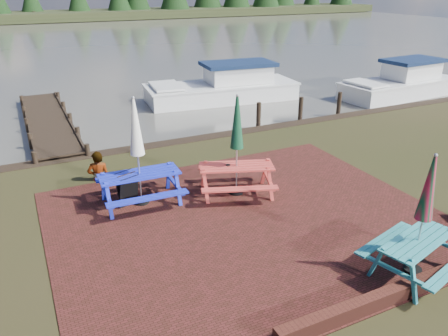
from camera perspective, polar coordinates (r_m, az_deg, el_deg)
ground at (r=9.75m, az=6.12°, el=-9.56°), size 120.00×120.00×0.00m
paving at (r=10.48m, az=3.25°, el=-6.88°), size 9.00×7.50×0.02m
brick_wall at (r=9.48m, az=25.61°, el=-12.00°), size 6.21×1.79×0.30m
water at (r=44.43m, az=-20.54°, el=15.03°), size 120.00×60.00×0.02m
picnic_table_teal at (r=9.09m, az=24.18°, el=-7.92°), size 2.13×1.99×2.47m
picnic_table_red at (r=11.38m, az=1.66°, el=0.91°), size 2.40×2.28×2.68m
picnic_table_blue at (r=11.05m, az=-11.05°, el=-0.08°), size 2.05×1.84×2.76m
chalkboard at (r=11.26m, az=-12.49°, el=-2.72°), size 0.56×0.65×0.84m
jetty at (r=18.91m, az=-21.94°, el=5.74°), size 1.76×9.08×1.00m
boat_near at (r=21.82m, az=0.09°, el=10.36°), size 7.61×3.29×2.00m
boat_far at (r=24.32m, az=22.13°, el=10.04°), size 6.65×2.75×2.03m
person at (r=12.71m, az=-16.37°, el=2.01°), size 0.71×0.56×1.72m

